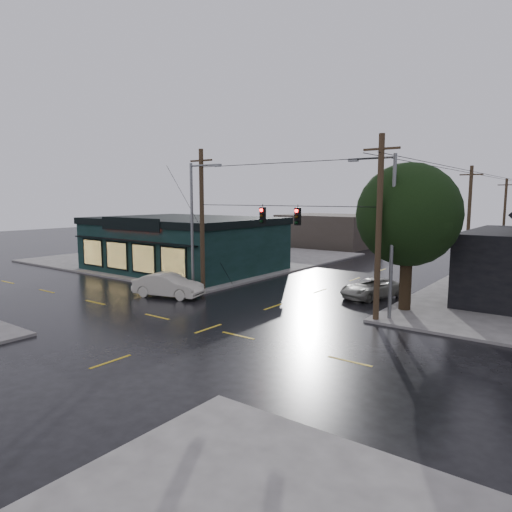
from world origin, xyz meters
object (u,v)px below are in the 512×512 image
Objects in this scene: utility_pole_ne at (376,322)px; sedan_cream at (168,285)px; utility_pole_nw at (203,293)px; corner_tree at (408,215)px; suv_silver at (372,288)px.

utility_pole_ne is 14.16m from sedan_cream.
utility_pole_nw is at bearing -35.15° from sedan_cream.
sedan_cream is (-0.92, -2.49, 0.81)m from utility_pole_nw.
sedan_cream is (-14.42, -5.69, -4.97)m from corner_tree.
utility_pole_nw is at bearing -166.67° from corner_tree.
utility_pole_ne is 6.25m from suv_silver.
sedan_cream is 13.96m from suv_silver.
sedan_cream is at bearing -110.20° from utility_pole_nw.
utility_pole_ne is (13.00, 0.00, 0.00)m from utility_pole_nw.
suv_silver is (11.33, 8.15, -0.15)m from sedan_cream.
utility_pole_nw is 1.00× the size of utility_pole_ne.
sedan_cream is at bearing -124.56° from suv_silver.
corner_tree is at bearing -83.40° from sedan_cream.
utility_pole_ne is 2.06× the size of sedan_cream.
utility_pole_nw is 2.78m from sedan_cream.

